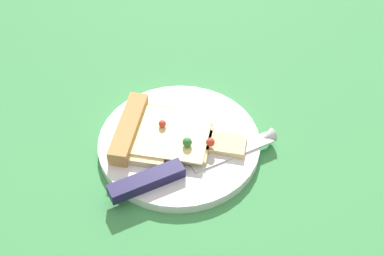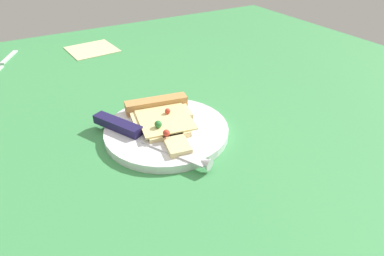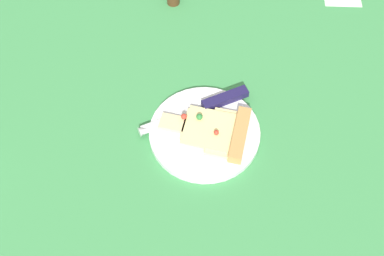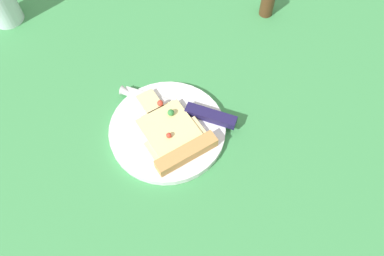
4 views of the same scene
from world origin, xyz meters
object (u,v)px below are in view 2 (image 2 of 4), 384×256
(pizza_slice, at_px, (162,117))
(napkin, at_px, (92,49))
(fork, at_px, (4,61))
(plate, at_px, (167,131))
(knife, at_px, (137,133))

(pizza_slice, xyz_separation_m, napkin, (0.00, 0.48, -0.02))
(fork, bearing_deg, pizza_slice, 140.11)
(plate, relative_size, fork, 1.52)
(pizza_slice, bearing_deg, napkin, -79.64)
(pizza_slice, height_order, fork, pizza_slice)
(knife, relative_size, fork, 1.53)
(plate, bearing_deg, knife, -179.09)
(pizza_slice, height_order, knife, pizza_slice)
(knife, distance_m, napkin, 0.51)
(napkin, bearing_deg, knife, -97.01)
(knife, bearing_deg, plate, 154.07)
(knife, relative_size, napkin, 1.72)
(fork, bearing_deg, plate, 138.65)
(pizza_slice, bearing_deg, fork, -54.70)
(knife, bearing_deg, fork, -98.99)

